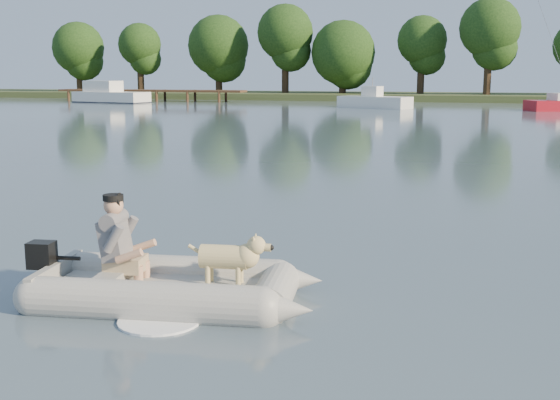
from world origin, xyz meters
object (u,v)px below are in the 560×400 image
(man, at_px, (116,236))
(dinghy, at_px, (171,254))
(dock, at_px, (151,95))
(cabin_cruiser, at_px, (111,92))
(motorboat, at_px, (375,93))
(dog, at_px, (224,261))

(man, bearing_deg, dinghy, -4.24)
(dock, height_order, cabin_cruiser, cabin_cruiser)
(cabin_cruiser, xyz_separation_m, motorboat, (23.40, -2.98, 0.12))
(motorboat, bearing_deg, man, -64.44)
(motorboat, bearing_deg, dinghy, -63.61)
(man, relative_size, cabin_cruiser, 0.14)
(man, xyz_separation_m, dog, (1.26, 0.16, -0.24))
(dock, bearing_deg, dog, -63.23)
(dinghy, height_order, dog, dinghy)
(dock, xyz_separation_m, dog, (26.31, -52.15, -0.03))
(dock, height_order, dog, dock)
(dock, bearing_deg, cabin_cruiser, -113.67)
(dinghy, relative_size, man, 4.31)
(dock, relative_size, motorboat, 3.25)
(dinghy, xyz_separation_m, motorboat, (-4.10, 45.21, 0.51))
(dog, height_order, cabin_cruiser, cabin_cruiser)
(man, bearing_deg, cabin_cruiser, 111.90)
(man, height_order, motorboat, motorboat)
(dock, bearing_deg, dinghy, -63.81)
(dinghy, bearing_deg, dog, 4.57)
(dock, relative_size, cabin_cruiser, 2.50)
(motorboat, bearing_deg, dog, -62.84)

